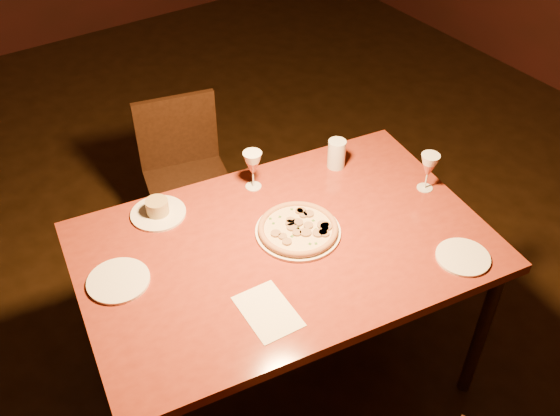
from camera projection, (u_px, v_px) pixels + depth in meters
floor at (262, 347)px, 2.78m from camera, size 7.00×7.00×0.00m
dining_table at (284, 257)px, 2.23m from camera, size 1.54×1.11×0.76m
chair_far at (186, 172)px, 3.00m from camera, size 0.47×0.47×0.80m
pizza_plate at (298, 229)px, 2.22m from camera, size 0.31×0.31×0.03m
ramekin_saucer at (158, 210)px, 2.29m from camera, size 0.20×0.20×0.06m
wine_glass_far at (253, 170)px, 2.37m from camera, size 0.07×0.07×0.16m
wine_glass_right at (428, 172)px, 2.37m from camera, size 0.07×0.07×0.16m
water_tumbler at (337, 154)px, 2.49m from camera, size 0.07×0.07×0.12m
side_plate_left at (118, 281)px, 2.04m from camera, size 0.21×0.21×0.01m
side_plate_near at (463, 257)px, 2.13m from camera, size 0.18×0.18×0.01m
menu_card at (268, 311)px, 1.95m from camera, size 0.16×0.23×0.00m
pendant_light at (286, 12)px, 1.64m from camera, size 0.12×0.12×0.12m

